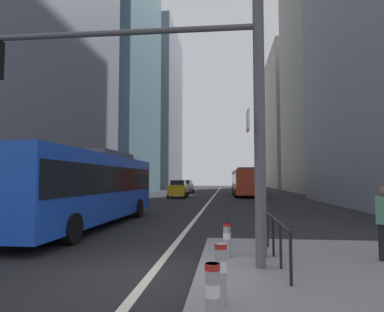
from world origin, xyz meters
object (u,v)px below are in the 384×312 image
object	(u,v)px
street_lamp_post	(260,54)
bollard_right	(221,270)
car_oncoming_far	(178,189)
city_bus_red_receding	(244,181)
city_bus_blue_oncoming	(88,185)
car_receding_near	(240,185)
traffic_signal_gantry	(159,90)
bollard_back	(227,238)
bollard_left	(212,295)
car_oncoming_mid	(185,187)
car_receding_far	(239,185)

from	to	relation	value
street_lamp_post	bollard_right	size ratio (longest dim) A/B	8.70
street_lamp_post	bollard_right	bearing A→B (deg)	-106.65
car_oncoming_far	city_bus_red_receding	bearing A→B (deg)	30.70
city_bus_blue_oncoming	car_receding_near	size ratio (longest dim) A/B	2.82
traffic_signal_gantry	bollard_right	bearing A→B (deg)	-57.02
bollard_back	traffic_signal_gantry	bearing A→B (deg)	-147.60
bollard_back	city_bus_blue_oncoming	bearing A→B (deg)	136.59
car_oncoming_far	street_lamp_post	size ratio (longest dim) A/B	0.54
car_oncoming_far	bollard_left	bearing A→B (deg)	-80.99
car_oncoming_far	car_oncoming_mid	bearing A→B (deg)	92.94
city_bus_red_receding	car_receding_near	xyz separation A→B (m)	(0.22, 19.77, -0.85)
street_lamp_post	bollard_right	world-z (taller)	street_lamp_post
city_bus_blue_oncoming	car_oncoming_mid	size ratio (longest dim) A/B	2.75
city_bus_red_receding	bollard_back	size ratio (longest dim) A/B	14.18
bollard_right	car_oncoming_mid	bearing A→B (deg)	97.80
street_lamp_post	traffic_signal_gantry	bearing A→B (deg)	-156.36
city_bus_red_receding	bollard_right	xyz separation A→B (m)	(-2.16, -36.51, -1.18)
city_bus_blue_oncoming	bollard_back	xyz separation A→B (m)	(6.03, -5.71, -1.22)
car_oncoming_far	bollard_back	distance (m)	29.38
street_lamp_post	car_oncoming_mid	bearing A→B (deg)	99.80
city_bus_red_receding	car_oncoming_mid	world-z (taller)	city_bus_red_receding
car_oncoming_mid	bollard_left	xyz separation A→B (m)	(5.82, -44.16, -0.36)
bollard_back	car_receding_far	bearing A→B (deg)	87.68
car_receding_near	bollard_back	world-z (taller)	car_receding_near
city_bus_red_receding	bollard_back	distance (m)	33.41
car_oncoming_far	bollard_back	xyz separation A→B (m)	(5.43, -28.87, -0.38)
city_bus_red_receding	bollard_back	world-z (taller)	city_bus_red_receding
car_oncoming_far	street_lamp_post	bearing A→B (deg)	-77.62
bollard_right	traffic_signal_gantry	bearing A→B (deg)	122.98
car_receding_near	street_lamp_post	world-z (taller)	street_lamp_post
city_bus_blue_oncoming	city_bus_red_receding	bearing A→B (deg)	73.66
city_bus_blue_oncoming	bollard_left	world-z (taller)	city_bus_blue_oncoming
street_lamp_post	bollard_back	xyz separation A→B (m)	(-0.89, -0.09, -4.67)
car_receding_near	bollard_back	distance (m)	53.15
car_oncoming_far	traffic_signal_gantry	world-z (taller)	traffic_signal_gantry
city_bus_red_receding	car_oncoming_far	xyz separation A→B (m)	(-7.49, -4.45, -0.85)
car_receding_near	car_receding_far	distance (m)	2.15
car_receding_near	traffic_signal_gantry	world-z (taller)	traffic_signal_gantry
bollard_left	car_oncoming_mid	bearing A→B (deg)	97.51
car_receding_far	bollard_right	xyz separation A→B (m)	(-2.16, -54.14, -0.33)
car_receding_near	bollard_left	xyz separation A→B (m)	(-2.46, -57.34, -0.36)
car_receding_far	street_lamp_post	world-z (taller)	street_lamp_post
city_bus_red_receding	car_oncoming_far	world-z (taller)	city_bus_red_receding
car_oncoming_mid	bollard_right	bearing A→B (deg)	-82.20
city_bus_blue_oncoming	traffic_signal_gantry	bearing A→B (deg)	-56.01
city_bus_red_receding	car_oncoming_mid	bearing A→B (deg)	140.70
car_oncoming_mid	car_oncoming_far	distance (m)	11.06
street_lamp_post	bollard_left	xyz separation A→B (m)	(-1.06, -4.33, -4.65)
city_bus_blue_oncoming	bollard_left	xyz separation A→B (m)	(5.86, -9.95, -1.20)
car_receding_far	traffic_signal_gantry	bearing A→B (deg)	-93.96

